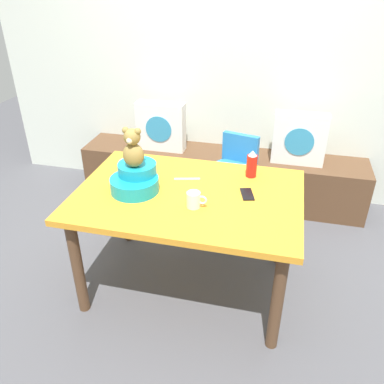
% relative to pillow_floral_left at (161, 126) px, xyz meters
% --- Properties ---
extents(ground_plane, '(8.00, 8.00, 0.00)m').
position_rel_pillow_floral_left_xyz_m(ground_plane, '(0.57, -1.21, -0.68)').
color(ground_plane, '#4C4C51').
extents(back_wall, '(4.40, 0.10, 2.60)m').
position_rel_pillow_floral_left_xyz_m(back_wall, '(0.57, 0.29, 0.62)').
color(back_wall, silver).
rests_on(back_wall, ground_plane).
extents(window_bench, '(2.60, 0.44, 0.46)m').
position_rel_pillow_floral_left_xyz_m(window_bench, '(0.57, 0.02, -0.45)').
color(window_bench, brown).
rests_on(window_bench, ground_plane).
extents(pillow_floral_left, '(0.44, 0.15, 0.44)m').
position_rel_pillow_floral_left_xyz_m(pillow_floral_left, '(0.00, 0.00, 0.00)').
color(pillow_floral_left, white).
rests_on(pillow_floral_left, window_bench).
extents(pillow_floral_right, '(0.44, 0.15, 0.44)m').
position_rel_pillow_floral_left_xyz_m(pillow_floral_right, '(1.23, 0.00, 0.00)').
color(pillow_floral_right, white).
rests_on(pillow_floral_right, window_bench).
extents(dining_table, '(1.39, 0.97, 0.74)m').
position_rel_pillow_floral_left_xyz_m(dining_table, '(0.57, -1.21, -0.04)').
color(dining_table, orange).
rests_on(dining_table, ground_plane).
extents(highchair, '(0.40, 0.50, 0.79)m').
position_rel_pillow_floral_left_xyz_m(highchair, '(0.74, -0.42, -0.16)').
color(highchair, '#2672B2').
rests_on(highchair, ground_plane).
extents(infant_seat_teal, '(0.30, 0.33, 0.16)m').
position_rel_pillow_floral_left_xyz_m(infant_seat_teal, '(0.24, -1.25, 0.13)').
color(infant_seat_teal, teal).
rests_on(infant_seat_teal, dining_table).
extents(teddy_bear, '(0.13, 0.12, 0.25)m').
position_rel_pillow_floral_left_xyz_m(teddy_bear, '(0.24, -1.25, 0.34)').
color(teddy_bear, olive).
rests_on(teddy_bear, infant_seat_teal).
extents(ketchup_bottle, '(0.07, 0.07, 0.18)m').
position_rel_pillow_floral_left_xyz_m(ketchup_bottle, '(0.92, -0.90, 0.15)').
color(ketchup_bottle, red).
rests_on(ketchup_bottle, dining_table).
extents(coffee_mug, '(0.12, 0.08, 0.09)m').
position_rel_pillow_floral_left_xyz_m(coffee_mug, '(0.64, -1.36, 0.11)').
color(coffee_mug, silver).
rests_on(coffee_mug, dining_table).
extents(dinner_plate_near, '(0.20, 0.20, 0.01)m').
position_rel_pillow_floral_left_xyz_m(dinner_plate_near, '(0.08, -0.90, 0.07)').
color(dinner_plate_near, white).
rests_on(dinner_plate_near, dining_table).
extents(cell_phone, '(0.11, 0.16, 0.01)m').
position_rel_pillow_floral_left_xyz_m(cell_phone, '(0.92, -1.15, 0.06)').
color(cell_phone, black).
rests_on(cell_phone, dining_table).
extents(table_fork, '(0.17, 0.06, 0.01)m').
position_rel_pillow_floral_left_xyz_m(table_fork, '(0.51, -1.04, 0.06)').
color(table_fork, silver).
rests_on(table_fork, dining_table).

